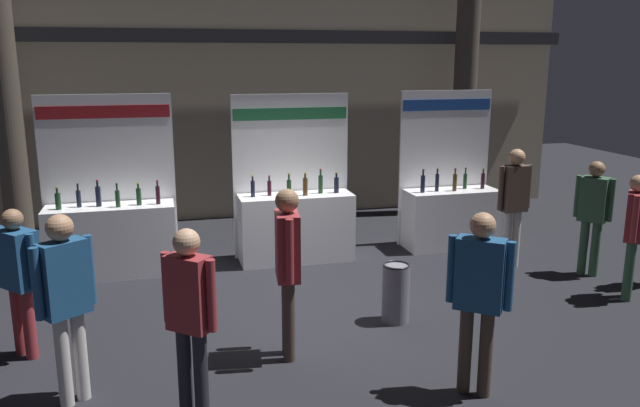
{
  "coord_description": "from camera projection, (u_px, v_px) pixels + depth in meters",
  "views": [
    {
      "loc": [
        -1.76,
        -7.43,
        3.06
      ],
      "look_at": [
        0.36,
        0.8,
        1.1
      ],
      "focal_mm": 35.52,
      "sensor_mm": 36.0,
      "label": 1
    }
  ],
  "objects": [
    {
      "name": "ground_plane",
      "position": [
        308.0,
        302.0,
        8.12
      ],
      "size": [
        25.69,
        25.69,
        0.0
      ],
      "primitive_type": "plane",
      "color": "black"
    },
    {
      "name": "hall_colonnade",
      "position": [
        249.0,
        55.0,
        11.93
      ],
      "size": [
        12.85,
        1.15,
        6.28
      ],
      "color": "tan",
      "rests_on": "ground_plane"
    },
    {
      "name": "exhibitor_booth_0",
      "position": [
        112.0,
        232.0,
        9.05
      ],
      "size": [
        1.86,
        0.66,
        2.57
      ],
      "color": "white",
      "rests_on": "ground_plane"
    },
    {
      "name": "exhibitor_booth_1",
      "position": [
        295.0,
        220.0,
        9.72
      ],
      "size": [
        1.82,
        0.66,
        2.53
      ],
      "color": "white",
      "rests_on": "ground_plane"
    },
    {
      "name": "exhibitor_booth_2",
      "position": [
        450.0,
        210.0,
        10.43
      ],
      "size": [
        1.59,
        0.66,
        2.55
      ],
      "color": "white",
      "rests_on": "ground_plane"
    },
    {
      "name": "trash_bin",
      "position": [
        396.0,
        293.0,
        7.47
      ],
      "size": [
        0.33,
        0.33,
        0.71
      ],
      "color": "slate",
      "rests_on": "ground_plane"
    },
    {
      "name": "visitor_0",
      "position": [
        593.0,
        208.0,
        8.94
      ],
      "size": [
        0.41,
        0.44,
        1.66
      ],
      "rotation": [
        0.0,
        0.0,
        5.36
      ],
      "color": "#33563D",
      "rests_on": "ground_plane"
    },
    {
      "name": "visitor_1",
      "position": [
        288.0,
        258.0,
        6.4
      ],
      "size": [
        0.28,
        0.58,
        1.8
      ],
      "rotation": [
        0.0,
        0.0,
        1.45
      ],
      "color": "#47382D",
      "rests_on": "ground_plane"
    },
    {
      "name": "visitor_2",
      "position": [
        514.0,
        198.0,
        9.27
      ],
      "size": [
        0.54,
        0.24,
        1.78
      ],
      "rotation": [
        0.0,
        0.0,
        3.18
      ],
      "color": "silver",
      "rests_on": "ground_plane"
    },
    {
      "name": "visitor_3",
      "position": [
        479.0,
        288.0,
        5.69
      ],
      "size": [
        0.48,
        0.43,
        1.74
      ],
      "rotation": [
        0.0,
        0.0,
        5.6
      ],
      "color": "#47382D",
      "rests_on": "ground_plane"
    },
    {
      "name": "visitor_4",
      "position": [
        66.0,
        293.0,
        5.54
      ],
      "size": [
        0.48,
        0.4,
        1.76
      ],
      "rotation": [
        0.0,
        0.0,
        0.63
      ],
      "color": "silver",
      "rests_on": "ground_plane"
    },
    {
      "name": "visitor_5",
      "position": [
        190.0,
        309.0,
        5.3
      ],
      "size": [
        0.43,
        0.4,
        1.7
      ],
      "rotation": [
        0.0,
        0.0,
        5.57
      ],
      "color": "#23232D",
      "rests_on": "ground_plane"
    },
    {
      "name": "visitor_6",
      "position": [
        634.0,
        227.0,
        8.04
      ],
      "size": [
        0.39,
        0.41,
        1.64
      ],
      "rotation": [
        0.0,
        0.0,
        0.84
      ],
      "color": "#33563D",
      "rests_on": "ground_plane"
    },
    {
      "name": "visitor_7",
      "position": [
        18.0,
        269.0,
        6.45
      ],
      "size": [
        0.49,
        0.51,
        1.59
      ],
      "rotation": [
        0.0,
        0.0,
        2.31
      ],
      "color": "maroon",
      "rests_on": "ground_plane"
    }
  ]
}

